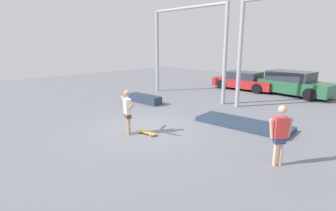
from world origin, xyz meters
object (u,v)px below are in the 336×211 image
Objects in this scene: parked_car_red at (244,81)px; manual_pad at (243,124)px; skateboarder at (128,110)px; bystander at (280,132)px; grind_box at (145,99)px; parked_car_green at (292,84)px; skateboard at (147,132)px.

manual_pad is at bearing -62.69° from parked_car_red.
bystander is at bearing 35.08° from skateboarder.
parked_car_green reaches higher than grind_box.
parked_car_red is 11.66m from bystander.
grind_box reaches higher than manual_pad.
bystander reaches higher than skateboard.
skateboarder is 11.34m from parked_car_green.
manual_pad is (2.26, 3.77, -0.79)m from skateboarder.
bystander is at bearing -43.65° from manual_pad.
parked_car_green is at bearing 102.64° from skateboarder.
manual_pad is at bearing 53.35° from skateboard.
manual_pad is at bearing -97.27° from bystander.
bystander is (4.68, 1.46, 0.03)m from skateboarder.
parked_car_red reaches higher than skateboard.
bystander reaches higher than skateboarder.
bystander reaches higher than grind_box.
grind_box is 5.76m from manual_pad.
manual_pad is 3.44m from bystander.
skateboarder is 4.96m from grind_box.
skateboard is (0.45, 0.45, -0.82)m from skateboarder.
skateboard is 4.96m from grind_box.
parked_car_green is (4.49, 7.82, 0.50)m from grind_box.
manual_pad is 2.20× the size of bystander.
grind_box is 8.44m from bystander.
manual_pad is (1.81, 3.31, 0.02)m from skateboard.
bystander reaches higher than parked_car_green.
skateboard is at bearing -37.47° from grind_box.
grind_box is 7.64m from parked_car_red.
skateboard is at bearing -118.65° from manual_pad.
skateboarder reaches higher than parked_car_red.
bystander is (2.41, -2.30, 0.82)m from manual_pad.
parked_car_green reaches higher than skateboard.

